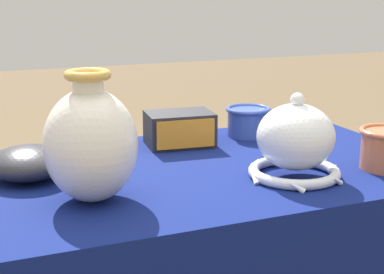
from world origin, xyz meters
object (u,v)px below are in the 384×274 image
Objects in this scene: bowl_shallow_charcoal at (29,163)px; cup_wide_cobalt at (248,120)px; vase_dome_bell at (295,143)px; mosaic_tile_box at (180,129)px; vase_tall_bulbous at (91,143)px.

cup_wide_cobalt is at bearing 14.13° from bowl_shallow_charcoal.
mosaic_tile_box is (-0.13, 0.33, -0.03)m from vase_dome_bell.
mosaic_tile_box is 0.41m from bowl_shallow_charcoal.
vase_dome_bell is 0.35m from mosaic_tile_box.
bowl_shallow_charcoal is at bearing -155.35° from mosaic_tile_box.
vase_tall_bulbous reaches higher than vase_dome_bell.
vase_tall_bulbous is 1.20× the size of vase_dome_bell.
vase_dome_bell is 0.36m from cup_wide_cobalt.
cup_wide_cobalt is (0.07, 0.35, -0.03)m from vase_dome_bell.
vase_tall_bulbous is 0.43m from mosaic_tile_box.
vase_tall_bulbous is at bearing -62.01° from bowl_shallow_charcoal.
mosaic_tile_box is at bearing 18.54° from bowl_shallow_charcoal.
bowl_shallow_charcoal is 1.37× the size of cup_wide_cobalt.
vase_dome_bell is at bearing -62.53° from mosaic_tile_box.
vase_dome_bell is at bearing -101.96° from cup_wide_cobalt.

